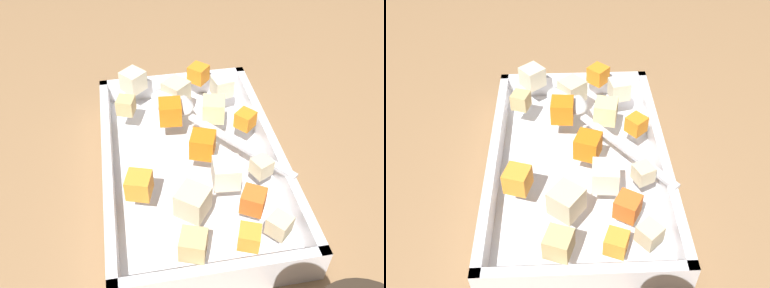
% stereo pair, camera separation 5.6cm
% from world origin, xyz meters
% --- Properties ---
extents(ground_plane, '(4.00, 4.00, 0.00)m').
position_xyz_m(ground_plane, '(0.00, 0.00, 0.00)').
color(ground_plane, '#936D47').
extents(baking_dish, '(0.37, 0.24, 0.05)m').
position_xyz_m(baking_dish, '(-0.01, -0.02, 0.01)').
color(baking_dish, silver).
rests_on(baking_dish, ground_plane).
extents(carrot_chunk_corner_ne, '(0.03, 0.03, 0.02)m').
position_xyz_m(carrot_chunk_corner_ne, '(-0.05, 0.06, 0.06)').
color(carrot_chunk_corner_ne, orange).
rests_on(carrot_chunk_corner_ne, baking_dish).
extents(carrot_chunk_heap_top, '(0.04, 0.04, 0.03)m').
position_xyz_m(carrot_chunk_heap_top, '(0.05, -0.09, 0.06)').
color(carrot_chunk_heap_top, orange).
rests_on(carrot_chunk_heap_top, baking_dish).
extents(carrot_chunk_near_left, '(0.04, 0.04, 0.03)m').
position_xyz_m(carrot_chunk_near_left, '(-0.01, -0.01, 0.07)').
color(carrot_chunk_near_left, orange).
rests_on(carrot_chunk_near_left, baking_dish).
extents(carrot_chunk_corner_nw, '(0.03, 0.03, 0.03)m').
position_xyz_m(carrot_chunk_corner_nw, '(-0.08, -0.04, 0.07)').
color(carrot_chunk_corner_nw, orange).
rests_on(carrot_chunk_corner_nw, baking_dish).
extents(carrot_chunk_near_spoon, '(0.03, 0.03, 0.02)m').
position_xyz_m(carrot_chunk_near_spoon, '(0.14, 0.02, 0.06)').
color(carrot_chunk_near_spoon, orange).
rests_on(carrot_chunk_near_spoon, baking_dish).
extents(carrot_chunk_rim_edge, '(0.04, 0.04, 0.03)m').
position_xyz_m(carrot_chunk_rim_edge, '(-0.17, 0.02, 0.06)').
color(carrot_chunk_rim_edge, orange).
rests_on(carrot_chunk_rim_edge, baking_dish).
extents(carrot_chunk_corner_sw, '(0.04, 0.04, 0.03)m').
position_xyz_m(carrot_chunk_corner_sw, '(0.09, 0.03, 0.06)').
color(carrot_chunk_corner_sw, orange).
rests_on(carrot_chunk_corner_sw, baking_dish).
extents(potato_chunk_heap_side, '(0.05, 0.05, 0.03)m').
position_xyz_m(potato_chunk_heap_side, '(-0.13, -0.02, 0.07)').
color(potato_chunk_heap_side, beige).
rests_on(potato_chunk_heap_side, baking_dish).
extents(potato_chunk_back_center, '(0.05, 0.05, 0.03)m').
position_xyz_m(potato_chunk_back_center, '(0.09, -0.04, 0.07)').
color(potato_chunk_back_center, beige).
rests_on(potato_chunk_back_center, baking_dish).
extents(potato_chunk_mid_right, '(0.04, 0.04, 0.03)m').
position_xyz_m(potato_chunk_mid_right, '(-0.08, 0.02, 0.07)').
color(potato_chunk_mid_right, '#E0CC89').
rests_on(potato_chunk_mid_right, baking_dish).
extents(potato_chunk_far_right, '(0.04, 0.04, 0.03)m').
position_xyz_m(potato_chunk_far_right, '(-0.17, -0.08, 0.07)').
color(potato_chunk_far_right, beige).
rests_on(potato_chunk_far_right, baking_dish).
extents(potato_chunk_mid_left, '(0.03, 0.03, 0.02)m').
position_xyz_m(potato_chunk_mid_left, '(-0.11, -0.10, 0.06)').
color(potato_chunk_mid_left, tan).
rests_on(potato_chunk_mid_left, baking_dish).
extents(potato_chunk_front_center, '(0.03, 0.03, 0.03)m').
position_xyz_m(potato_chunk_front_center, '(-0.13, 0.05, 0.06)').
color(potato_chunk_front_center, beige).
rests_on(potato_chunk_front_center, baking_dish).
extents(potato_chunk_near_right, '(0.03, 0.03, 0.02)m').
position_xyz_m(potato_chunk_near_right, '(0.04, 0.06, 0.06)').
color(potato_chunk_near_right, beige).
rests_on(potato_chunk_near_right, baking_dish).
extents(potato_chunk_corner_se, '(0.03, 0.03, 0.02)m').
position_xyz_m(potato_chunk_corner_se, '(0.13, 0.05, 0.06)').
color(potato_chunk_corner_se, beige).
rests_on(potato_chunk_corner_se, baking_dish).
extents(potato_chunk_far_left, '(0.04, 0.04, 0.03)m').
position_xyz_m(potato_chunk_far_left, '(0.14, -0.04, 0.06)').
color(potato_chunk_far_left, tan).
rests_on(potato_chunk_far_left, baking_dish).
extents(parsnip_chunk_center, '(0.03, 0.03, 0.03)m').
position_xyz_m(parsnip_chunk_center, '(0.05, 0.01, 0.07)').
color(parsnip_chunk_center, silver).
rests_on(parsnip_chunk_center, baking_dish).
extents(serving_spoon, '(0.22, 0.18, 0.02)m').
position_xyz_m(serving_spoon, '(-0.10, -0.02, 0.06)').
color(serving_spoon, silver).
rests_on(serving_spoon, baking_dish).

